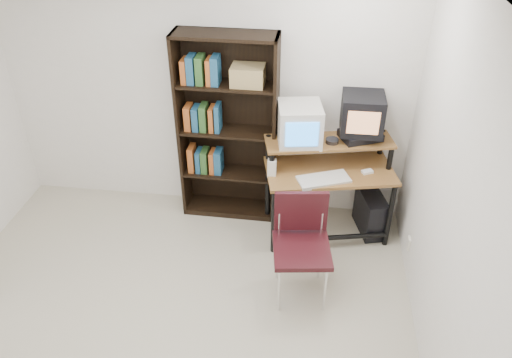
# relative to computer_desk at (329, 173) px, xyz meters

# --- Properties ---
(floor) EXTENTS (4.00, 4.00, 0.01)m
(floor) POSITION_rel_computer_desk_xyz_m (-1.25, -1.62, -0.69)
(floor) COLOR #BEB69D
(floor) RESTS_ON ground
(ceiling) EXTENTS (4.00, 4.00, 0.01)m
(ceiling) POSITION_rel_computer_desk_xyz_m (-1.25, -1.62, 1.91)
(ceiling) COLOR white
(ceiling) RESTS_ON back_wall
(back_wall) EXTENTS (4.00, 0.01, 2.60)m
(back_wall) POSITION_rel_computer_desk_xyz_m (-1.25, 0.38, 0.61)
(back_wall) COLOR silver
(back_wall) RESTS_ON floor
(right_wall) EXTENTS (0.01, 4.00, 2.60)m
(right_wall) POSITION_rel_computer_desk_xyz_m (0.75, -1.62, 0.61)
(right_wall) COLOR silver
(right_wall) RESTS_ON floor
(computer_desk) EXTENTS (1.28, 0.83, 0.98)m
(computer_desk) POSITION_rel_computer_desk_xyz_m (0.00, 0.00, 0.00)
(computer_desk) COLOR brown
(computer_desk) RESTS_ON floor
(crt_monitor) EXTENTS (0.44, 0.45, 0.37)m
(crt_monitor) POSITION_rel_computer_desk_xyz_m (-0.30, 0.05, 0.47)
(crt_monitor) COLOR beige
(crt_monitor) RESTS_ON computer_desk
(vcr) EXTENTS (0.44, 0.39, 0.08)m
(vcr) POSITION_rel_computer_desk_xyz_m (0.26, 0.17, 0.32)
(vcr) COLOR black
(vcr) RESTS_ON computer_desk
(crt_tv) EXTENTS (0.38, 0.38, 0.36)m
(crt_tv) POSITION_rel_computer_desk_xyz_m (0.26, 0.19, 0.54)
(crt_tv) COLOR black
(crt_tv) RESTS_ON vcr
(cd_spindle) EXTENTS (0.15, 0.15, 0.05)m
(cd_spindle) POSITION_rel_computer_desk_xyz_m (0.00, 0.06, 0.31)
(cd_spindle) COLOR #26262B
(cd_spindle) RESTS_ON computer_desk
(keyboard) EXTENTS (0.51, 0.37, 0.03)m
(keyboard) POSITION_rel_computer_desk_xyz_m (-0.05, -0.20, 0.05)
(keyboard) COLOR beige
(keyboard) RESTS_ON computer_desk
(mousepad) EXTENTS (0.25, 0.22, 0.01)m
(mousepad) POSITION_rel_computer_desk_xyz_m (0.35, -0.02, 0.04)
(mousepad) COLOR black
(mousepad) RESTS_ON computer_desk
(mouse) EXTENTS (0.12, 0.10, 0.03)m
(mouse) POSITION_rel_computer_desk_xyz_m (0.35, -0.03, 0.06)
(mouse) COLOR white
(mouse) RESTS_ON mousepad
(desk_speaker) EXTENTS (0.08, 0.08, 0.17)m
(desk_speaker) POSITION_rel_computer_desk_xyz_m (-0.53, -0.17, 0.12)
(desk_speaker) COLOR beige
(desk_speaker) RESTS_ON computer_desk
(pc_tower) EXTENTS (0.31, 0.49, 0.42)m
(pc_tower) POSITION_rel_computer_desk_xyz_m (0.45, 0.07, -0.48)
(pc_tower) COLOR black
(pc_tower) RESTS_ON floor
(school_chair) EXTENTS (0.52, 0.52, 0.93)m
(school_chair) POSITION_rel_computer_desk_xyz_m (-0.21, -0.83, -0.11)
(school_chair) COLOR #330E12
(school_chair) RESTS_ON floor
(bookshelf) EXTENTS (0.96, 0.33, 1.91)m
(bookshelf) POSITION_rel_computer_desk_xyz_m (-1.00, 0.24, 0.29)
(bookshelf) COLOR black
(bookshelf) RESTS_ON floor
(wall_outlet) EXTENTS (0.02, 0.08, 0.12)m
(wall_outlet) POSITION_rel_computer_desk_xyz_m (0.74, -0.47, -0.39)
(wall_outlet) COLOR beige
(wall_outlet) RESTS_ON right_wall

